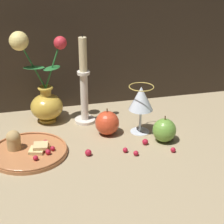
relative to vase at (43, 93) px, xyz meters
The scene contains 12 objects.
ground_plane 0.23m from the vase, 56.28° to the right, with size 2.40×2.40×0.00m, color #9E8966.
vase is the anchor object (origin of this frame).
plate_with_pastries 0.24m from the vase, 108.72° to the right, with size 0.23×0.23×0.07m.
wine_glass 0.33m from the vase, 27.97° to the right, with size 0.08×0.08×0.16m.
candlestick 0.14m from the vase, 15.31° to the right, with size 0.07×0.07×0.30m.
apple_beside_vase 0.24m from the vase, 37.71° to the right, with size 0.08×0.08×0.09m.
apple_near_glass 0.42m from the vase, 33.83° to the right, with size 0.07×0.07×0.09m.
berry_near_plate 0.36m from the vase, 52.15° to the right, with size 0.02×0.02×0.02m, color #AD192D.
berry_front_center 0.38m from the vase, 40.44° to the right, with size 0.02×0.02×0.02m, color #AD192D.
berry_by_glass_stem 0.39m from the vase, 51.51° to the right, with size 0.02×0.02×0.02m, color #AD192D.
berry_under_candlestick 0.47m from the vase, 41.19° to the right, with size 0.02×0.02×0.02m, color #AD192D.
berry_far_right 0.30m from the vase, 68.99° to the right, with size 0.02×0.02×0.02m, color #AD192D.
Camera 1 is at (-0.17, -1.02, 0.57)m, focal length 60.00 mm.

